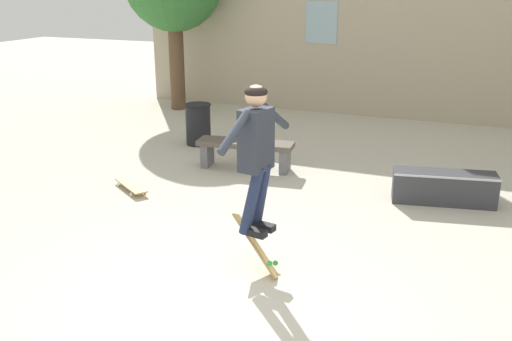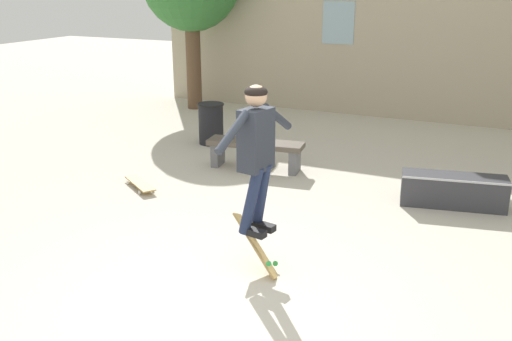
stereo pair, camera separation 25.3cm
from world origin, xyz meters
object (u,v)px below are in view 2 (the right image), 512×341
Objects in this scene: trash_bin at (211,122)px; skater at (256,147)px; park_bench at (255,149)px; skateboard_resting at (140,183)px; skate_ledge at (453,191)px; skateboard_flipping at (256,246)px.

skater is (2.76, -4.00, 0.92)m from trash_bin.
skater is at bearing -72.46° from park_bench.
park_bench is at bearing -36.37° from trash_bin.
park_bench reaches higher than skateboard_resting.
skate_ledge is 3.12m from skateboard_flipping.
skater is 1.06m from skateboard_flipping.
skateboard_flipping is at bearing -132.43° from skate_ledge.
skateboard_flipping is at bearing 3.45° from skateboard_resting.
skater is 1.99× the size of skateboard_resting.
park_bench is 1.90m from skateboard_resting.
park_bench is at bearing 136.82° from skateboard_flipping.
trash_bin is 0.99× the size of skateboard_resting.
trash_bin is at bearing 136.11° from park_bench.
skate_ledge is 1.85× the size of trash_bin.
skater is (-1.63, -2.67, 1.10)m from skate_ledge.
trash_bin is 0.50× the size of skater.
skateboard_flipping is at bearing -55.36° from trash_bin.
skater reaches higher than skate_ledge.
skateboard_resting is at bearing -134.57° from park_bench.
skate_ledge is at bearing -13.77° from park_bench.
skater is at bearing -57.05° from skateboard_flipping.
skate_ledge is 4.58m from trash_bin.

